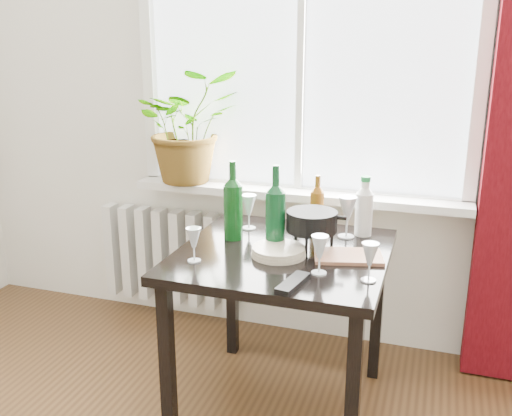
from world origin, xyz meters
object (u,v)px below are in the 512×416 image
(cleaning_bottle, at_px, (364,206))
(plate_stack, at_px, (279,251))
(table, at_px, (283,271))
(wineglass_back_center, at_px, (347,217))
(wineglass_back_left, at_px, (249,212))
(wineglass_front_left, at_px, (194,245))
(fondue_pot, at_px, (312,230))
(tv_remote, at_px, (293,283))
(potted_plant, at_px, (188,126))
(cutting_board, at_px, (348,256))
(wine_bottle_left, at_px, (233,200))
(wine_bottle_right, at_px, (276,206))
(wineglass_far_right, at_px, (370,262))
(wineglass_front_right, at_px, (319,255))
(bottle_amber, at_px, (317,202))
(radiator, at_px, (170,256))

(cleaning_bottle, xyz_separation_m, plate_stack, (-0.29, -0.36, -0.12))
(table, distance_m, wineglass_back_center, 0.38)
(wineglass_back_left, bearing_deg, wineglass_front_left, -99.06)
(cleaning_bottle, xyz_separation_m, wineglass_back_center, (-0.07, -0.06, -0.04))
(fondue_pot, height_order, tv_remote, fondue_pot)
(table, relative_size, potted_plant, 1.43)
(plate_stack, distance_m, tv_remote, 0.30)
(cleaning_bottle, relative_size, cutting_board, 1.00)
(potted_plant, relative_size, tv_remote, 3.14)
(wine_bottle_left, height_order, tv_remote, wine_bottle_left)
(wine_bottle_left, xyz_separation_m, cleaning_bottle, (0.53, 0.23, -0.04))
(wine_bottle_right, bearing_deg, table, -37.47)
(wineglass_far_right, height_order, cutting_board, wineglass_far_right)
(wineglass_front_left, xyz_separation_m, fondue_pot, (0.40, 0.28, 0.01))
(wineglass_front_right, bearing_deg, fondue_pot, 109.19)
(tv_remote, bearing_deg, wine_bottle_right, 126.09)
(bottle_amber, bearing_deg, wine_bottle_left, -143.22)
(wineglass_front_left, relative_size, tv_remote, 0.75)
(radiator, height_order, fondue_pot, fondue_pot)
(wineglass_far_right, bearing_deg, table, 152.03)
(radiator, distance_m, wineglass_far_right, 1.54)
(cutting_board, bearing_deg, bottle_amber, 122.42)
(wine_bottle_left, bearing_deg, wineglass_front_left, -99.64)
(wine_bottle_right, bearing_deg, plate_stack, -65.62)
(plate_stack, distance_m, cutting_board, 0.28)
(wineglass_back_left, xyz_separation_m, tv_remote, (0.36, -0.55, -0.07))
(wine_bottle_left, height_order, wineglass_back_left, wine_bottle_left)
(wineglass_front_right, xyz_separation_m, wineglass_far_right, (0.18, -0.01, -0.00))
(table, distance_m, wineglass_front_right, 0.32)
(plate_stack, bearing_deg, wineglass_back_center, 54.32)
(wineglass_front_right, distance_m, wineglass_back_center, 0.44)
(potted_plant, height_order, cleaning_bottle, potted_plant)
(table, bearing_deg, wineglass_far_right, -27.97)
(table, xyz_separation_m, fondue_pot, (0.11, 0.06, 0.17))
(wineglass_back_center, bearing_deg, potted_plant, 159.04)
(wineglass_front_left, bearing_deg, wineglass_back_left, 80.94)
(table, height_order, wine_bottle_right, wine_bottle_right)
(wine_bottle_right, relative_size, plate_stack, 1.60)
(wineglass_far_right, bearing_deg, wineglass_front_right, 176.81)
(wine_bottle_left, bearing_deg, cleaning_bottle, 22.96)
(wine_bottle_left, height_order, cleaning_bottle, wine_bottle_left)
(wineglass_front_right, xyz_separation_m, wineglass_back_center, (0.03, 0.44, 0.02))
(potted_plant, bearing_deg, fondue_pot, -34.14)
(wineglass_front_left, bearing_deg, wineglass_front_right, 3.89)
(radiator, distance_m, potted_plant, 0.78)
(radiator, height_order, cutting_board, cutting_board)
(wineglass_far_right, height_order, tv_remote, wineglass_far_right)
(wineglass_back_left, bearing_deg, potted_plant, 141.39)
(table, height_order, cutting_board, cutting_board)
(radiator, bearing_deg, table, -36.54)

